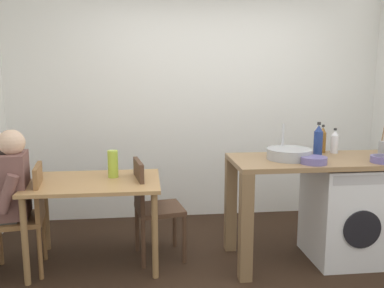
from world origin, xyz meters
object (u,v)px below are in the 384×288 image
object	(u,v)px
dining_table	(95,192)
chair_person_seat	(27,213)
bottle_clear_small	(335,142)
washing_machine	(344,212)
mixing_bowl	(314,160)
seated_person	(4,195)
bottle_squat_brown	(323,140)
bottle_tall_green	(318,141)
vase	(113,164)
colander	(383,159)
chair_opposite	(151,203)

from	to	relation	value
dining_table	chair_person_seat	size ratio (longest dim) A/B	1.22
dining_table	bottle_clear_small	distance (m)	2.19
washing_machine	mixing_bowl	size ratio (longest dim) A/B	4.06
seated_person	bottle_squat_brown	bearing A→B (deg)	-94.14
seated_person	bottle_tall_green	size ratio (longest dim) A/B	4.01
chair_person_seat	mixing_bowl	distance (m)	2.38
seated_person	bottle_tall_green	world-z (taller)	bottle_tall_green
bottle_tall_green	bottle_squat_brown	distance (m)	0.17
washing_machine	vase	xyz separation A→B (m)	(-2.02, 0.26, 0.43)
bottle_clear_small	colander	world-z (taller)	bottle_clear_small
chair_opposite	mixing_bowl	world-z (taller)	mixing_bowl
bottle_squat_brown	washing_machine	bearing A→B (deg)	-65.19
dining_table	mixing_bowl	bearing A→B (deg)	-11.31
washing_machine	bottle_squat_brown	size ratio (longest dim) A/B	3.32
chair_person_seat	seated_person	bearing A→B (deg)	90.00
dining_table	chair_person_seat	xyz separation A→B (m)	(-0.55, -0.09, -0.14)
colander	bottle_squat_brown	bearing A→B (deg)	122.84
seated_person	bottle_squat_brown	world-z (taller)	seated_person
washing_machine	bottle_clear_small	xyz separation A→B (m)	(-0.02, 0.22, 0.59)
chair_person_seat	chair_opposite	distance (m)	1.03
seated_person	vase	distance (m)	0.90
seated_person	washing_machine	bearing A→B (deg)	-99.43
seated_person	washing_machine	xyz separation A→B (m)	(2.88, -0.05, -0.24)
chair_opposite	bottle_tall_green	bearing A→B (deg)	77.30
bottle_squat_brown	mixing_bowl	distance (m)	0.54
bottle_clear_small	vase	bearing A→B (deg)	179.01
dining_table	bottle_squat_brown	distance (m)	2.10
bottle_tall_green	bottle_clear_small	distance (m)	0.23
washing_machine	chair_opposite	bearing A→B (deg)	173.43
bottle_tall_green	mixing_bowl	distance (m)	0.38
chair_person_seat	vase	world-z (taller)	vase
dining_table	bottle_tall_green	xyz separation A→B (m)	(1.95, -0.04, 0.41)
bottle_clear_small	vase	world-z (taller)	bottle_clear_small
chair_person_seat	mixing_bowl	size ratio (longest dim) A/B	4.25
bottle_squat_brown	dining_table	bearing A→B (deg)	-177.25
washing_machine	vase	world-z (taller)	vase
chair_opposite	vase	size ratio (longest dim) A/B	3.77
chair_person_seat	vase	xyz separation A→B (m)	(0.70, 0.19, 0.35)
mixing_bowl	vase	distance (m)	1.70
chair_person_seat	washing_machine	xyz separation A→B (m)	(2.72, -0.07, -0.08)
bottle_squat_brown	bottle_clear_small	xyz separation A→B (m)	(0.10, -0.03, -0.01)
bottle_squat_brown	chair_person_seat	bearing A→B (deg)	-175.88
seated_person	colander	world-z (taller)	seated_person
colander	vase	distance (m)	2.26
chair_opposite	vase	xyz separation A→B (m)	(-0.33, 0.06, 0.35)
mixing_bowl	colander	bearing A→B (deg)	-1.97
bottle_squat_brown	mixing_bowl	xyz separation A→B (m)	(-0.28, -0.45, -0.08)
bottle_clear_small	bottle_tall_green	bearing A→B (deg)	-153.36
chair_person_seat	colander	bearing A→B (deg)	-104.16
chair_person_seat	bottle_clear_small	distance (m)	2.76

